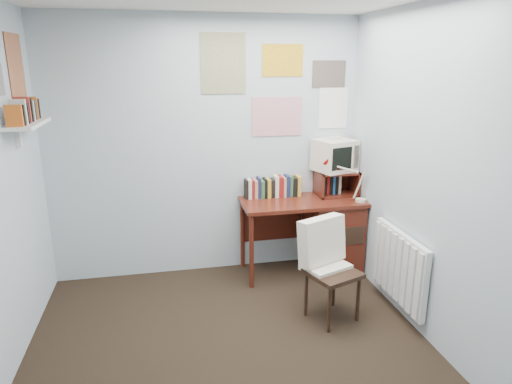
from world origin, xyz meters
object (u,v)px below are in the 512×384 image
wall_shelf (28,124)px  tv_riser (336,183)px  radiator (399,267)px  crt_tv (335,154)px  desk_lamp (362,183)px  desk_chair (333,273)px  desk (327,232)px

wall_shelf → tv_riser: bearing=10.3°
tv_riser → radiator: 1.15m
crt_tv → radiator: (0.19, -1.06, -0.76)m
desk_lamp → wall_shelf: bearing=176.3°
desk_lamp → tv_riser: bearing=110.6°
crt_tv → wall_shelf: size_ratio=0.58×
desk_chair → crt_tv: size_ratio=2.27×
desk → desk_lamp: (0.27, -0.16, 0.54)m
crt_tv → radiator: 1.32m
crt_tv → desk_chair: bearing=-127.8°
tv_riser → desk_lamp: bearing=-61.4°
desk_lamp → radiator: desk_lamp is taller
desk_chair → tv_riser: bearing=47.6°
desk_lamp → tv_riser: desk_lamp is taller
radiator → wall_shelf: (-2.86, 0.55, 1.20)m
desk_chair → wall_shelf: (-2.28, 0.53, 1.21)m
desk → crt_tv: crt_tv is taller
desk → radiator: size_ratio=1.50×
tv_riser → wall_shelf: 2.83m
desk_chair → tv_riser: tv_riser is taller
wall_shelf → desk_lamp: bearing=4.3°
desk_chair → radiator: bearing=-22.7°
desk_chair → desk_lamp: size_ratio=2.16×
desk → wall_shelf: size_ratio=1.94×
tv_riser → radiator: tv_riser is taller
tv_riser → radiator: bearing=-80.7°
crt_tv → tv_riser: bearing=-56.2°
desk_chair → desk_lamp: desk_lamp is taller
desk_lamp → crt_tv: 0.41m
wall_shelf → radiator: bearing=-10.9°
tv_riser → crt_tv: bearing=141.3°
tv_riser → radiator: (0.17, -1.04, -0.47)m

